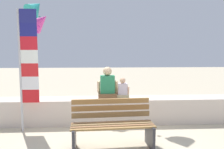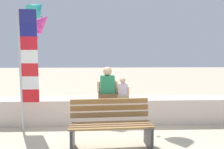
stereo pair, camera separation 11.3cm
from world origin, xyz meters
name	(u,v)px [view 1 (the left image)]	position (x,y,z in m)	size (l,w,h in m)	color
ground_plane	(111,140)	(0.00, 0.00, 0.00)	(40.00, 40.00, 0.00)	#BFB194
seawall_ledge	(109,110)	(0.00, 1.15, 0.31)	(6.53, 0.63, 0.62)	beige
park_bench	(112,126)	(0.00, -0.32, 0.41)	(1.56, 0.70, 0.88)	olive
person_adult	(107,86)	(-0.03, 1.18, 0.93)	(0.52, 0.38, 0.79)	brown
person_child	(123,90)	(0.35, 1.18, 0.83)	(0.34, 0.25, 0.51)	tan
flag_banner	(26,62)	(-1.85, 0.63, 1.57)	(0.42, 0.05, 2.71)	#B7B7BC
kite_teal	(35,8)	(-2.52, 3.94, 3.37)	(0.94, 1.00, 0.99)	teal
kite_magenta	(40,22)	(-2.14, 3.07, 2.76)	(0.90, 0.80, 1.15)	#DB3D9E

